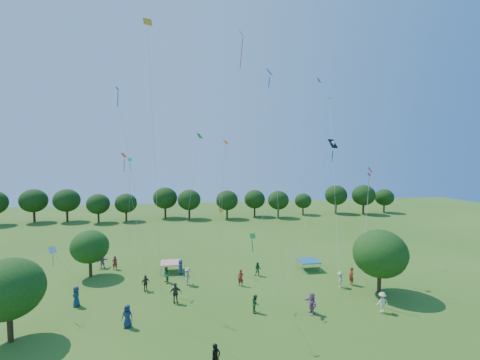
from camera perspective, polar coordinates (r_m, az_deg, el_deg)
name	(u,v)px	position (r m, az deg, el deg)	size (l,w,h in m)	color
near_tree_west	(8,289)	(28.53, -35.92, -15.40)	(4.70, 4.70, 5.94)	#422B19
near_tree_north	(90,247)	(39.09, -25.14, -10.68)	(3.96, 3.96, 5.10)	#422B19
near_tree_east	(380,254)	(33.79, 23.63, -11.90)	(5.00, 5.00, 6.14)	#422B19
treeline	(199,199)	(69.45, -7.38, -3.45)	(88.01, 8.77, 6.77)	#422B19
tent_red_stripe	(170,263)	(38.44, -12.26, -14.17)	(2.20, 2.20, 1.10)	red
tent_blue	(309,261)	(39.04, 12.11, -13.89)	(2.20, 2.20, 1.10)	#155A8D
man_in_black	(216,358)	(22.05, -4.33, -29.07)	(0.67, 0.43, 1.78)	black
crowd_person_0	(181,267)	(37.43, -10.52, -14.98)	(0.82, 0.45, 1.67)	navy
crowd_person_1	(115,263)	(41.03, -21.37, -13.53)	(0.60, 0.38, 1.60)	maroon
crowd_person_2	(258,269)	(36.48, 3.19, -15.53)	(0.76, 0.41, 1.54)	#2A6233
crowd_person_3	(340,279)	(35.00, 17.37, -16.52)	(1.03, 0.46, 1.58)	beige
crowd_person_4	(145,283)	(33.89, -16.47, -17.18)	(0.94, 0.43, 1.60)	#3D3531
crowd_person_5	(102,261)	(42.07, -23.29, -13.13)	(1.51, 0.54, 1.62)	#AA6394
crowd_person_6	(127,316)	(27.88, -19.40, -21.87)	(0.86, 0.47, 1.75)	#1A294C
crowd_person_7	(351,276)	(35.88, 19.18, -15.85)	(0.68, 0.44, 1.81)	maroon
crowd_person_8	(255,303)	(28.77, 2.77, -21.07)	(0.74, 0.40, 1.50)	#23522B
crowd_person_9	(188,276)	(34.43, -9.24, -16.55)	(1.17, 0.53, 1.79)	#AE9E8B
crowd_person_10	(176,293)	(30.73, -11.37, -19.13)	(1.07, 0.49, 1.83)	#3C3730
crowd_person_11	(312,303)	(29.05, 12.62, -20.62)	(1.65, 0.59, 1.77)	#8A5083
crowd_person_12	(76,296)	(32.90, -27.10, -17.95)	(0.88, 0.47, 1.77)	#1A354E
crowd_person_13	(241,278)	(33.84, 0.12, -16.99)	(0.62, 0.40, 1.67)	maroon
crowd_person_14	(166,275)	(35.34, -13.01, -16.12)	(0.85, 0.46, 1.72)	#2B653C
crowd_person_15	(382,302)	(31.07, 23.95, -19.25)	(1.12, 0.50, 1.71)	beige
pirate_kite	(332,147)	(36.31, 16.03, 5.74)	(7.88, 6.02, 13.68)	black
red_high_kite	(236,81)	(33.22, -0.75, 17.14)	(4.51, 7.32, 24.65)	red
small_kite_0	(127,174)	(34.18, -19.42, 0.93)	(2.41, 1.66, 12.14)	#C63F0B
small_kite_1	(223,218)	(35.95, -2.97, -6.70)	(2.40, 1.55, 5.99)	orange
small_kite_2	(152,103)	(23.68, -15.43, 13.13)	(0.75, 2.94, 20.87)	orange
small_kite_3	(258,251)	(23.99, 3.30, -12.42)	(3.29, 2.65, 6.23)	#167929
small_kite_4	(127,146)	(32.04, -19.46, 5.74)	(2.41, 2.34, 18.06)	#123FB5
small_kite_5	(368,189)	(33.47, 21.86, -1.47)	(2.30, 2.57, 10.72)	#9F1A8F
small_kite_6	(55,255)	(30.75, -29.99, -11.42)	(2.24, 2.09, 4.45)	silver
small_kite_7	(130,180)	(39.84, -19.02, -0.03)	(0.62, 0.60, 11.64)	#0DCCCC
small_kite_8	(223,180)	(30.03, -2.98, 0.06)	(0.79, 3.45, 13.22)	orange
small_kite_9	(368,198)	(34.06, 21.77, -3.05)	(2.64, 3.51, 10.13)	#E43B0C
small_kite_10	(333,152)	(39.11, 16.14, 4.75)	(4.43, 12.01, 19.52)	orange
small_kite_11	(196,163)	(30.91, -7.91, 2.97)	(2.51, 1.17, 13.94)	#187D16
small_kite_12	(273,124)	(25.23, 5.83, 9.84)	(1.78, 0.69, 18.38)	blue
small_kite_13	(304,118)	(42.75, 11.27, 10.82)	(11.91, 7.29, 22.33)	#A41B81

